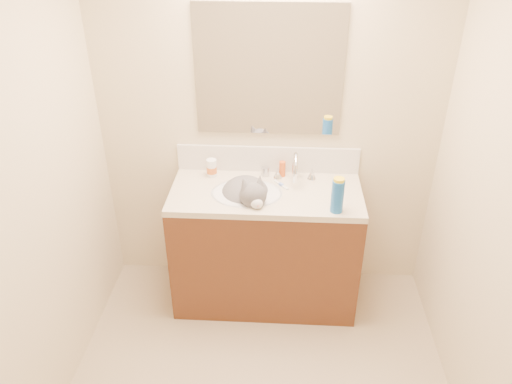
# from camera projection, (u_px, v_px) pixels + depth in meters

# --- Properties ---
(room_shell) EXTENTS (2.24, 2.54, 2.52)m
(room_shell) POSITION_uv_depth(u_px,v_px,m) (257.00, 179.00, 1.96)
(room_shell) COLOR beige
(room_shell) RESTS_ON ground
(vanity_cabinet) EXTENTS (1.20, 0.55, 0.82)m
(vanity_cabinet) POSITION_uv_depth(u_px,v_px,m) (265.00, 249.00, 3.35)
(vanity_cabinet) COLOR #4F2815
(vanity_cabinet) RESTS_ON ground
(counter_slab) EXTENTS (1.20, 0.55, 0.04)m
(counter_slab) POSITION_uv_depth(u_px,v_px,m) (266.00, 194.00, 3.13)
(counter_slab) COLOR beige
(counter_slab) RESTS_ON vanity_cabinet
(basin) EXTENTS (0.45, 0.36, 0.14)m
(basin) POSITION_uv_depth(u_px,v_px,m) (247.00, 202.00, 3.13)
(basin) COLOR silver
(basin) RESTS_ON vanity_cabinet
(faucet) EXTENTS (0.28, 0.20, 0.21)m
(faucet) POSITION_uv_depth(u_px,v_px,m) (295.00, 169.00, 3.18)
(faucet) COLOR silver
(faucet) RESTS_ON counter_slab
(cat) EXTENTS (0.44, 0.47, 0.33)m
(cat) POSITION_uv_depth(u_px,v_px,m) (247.00, 196.00, 3.11)
(cat) COLOR #545154
(cat) RESTS_ON basin
(backsplash) EXTENTS (1.20, 0.02, 0.18)m
(backsplash) POSITION_uv_depth(u_px,v_px,m) (268.00, 159.00, 3.30)
(backsplash) COLOR silver
(backsplash) RESTS_ON counter_slab
(mirror) EXTENTS (0.90, 0.02, 0.80)m
(mirror) POSITION_uv_depth(u_px,v_px,m) (269.00, 71.00, 3.00)
(mirror) COLOR white
(mirror) RESTS_ON room_shell
(pill_bottle) EXTENTS (0.09, 0.09, 0.12)m
(pill_bottle) POSITION_uv_depth(u_px,v_px,m) (212.00, 168.00, 3.25)
(pill_bottle) COLOR white
(pill_bottle) RESTS_ON counter_slab
(pill_label) EXTENTS (0.09, 0.09, 0.04)m
(pill_label) POSITION_uv_depth(u_px,v_px,m) (212.00, 170.00, 3.26)
(pill_label) COLOR #CB6021
(pill_label) RESTS_ON pill_bottle
(silver_jar) EXTENTS (0.06, 0.06, 0.06)m
(silver_jar) POSITION_uv_depth(u_px,v_px,m) (265.00, 171.00, 3.27)
(silver_jar) COLOR #B7B7BC
(silver_jar) RESTS_ON counter_slab
(amber_bottle) EXTENTS (0.04, 0.04, 0.10)m
(amber_bottle) POSITION_uv_depth(u_px,v_px,m) (282.00, 169.00, 3.26)
(amber_bottle) COLOR #D75419
(amber_bottle) RESTS_ON counter_slab
(toothbrush) EXTENTS (0.10, 0.12, 0.01)m
(toothbrush) POSITION_uv_depth(u_px,v_px,m) (281.00, 185.00, 3.17)
(toothbrush) COLOR white
(toothbrush) RESTS_ON counter_slab
(toothbrush_head) EXTENTS (0.03, 0.03, 0.02)m
(toothbrush_head) POSITION_uv_depth(u_px,v_px,m) (281.00, 185.00, 3.17)
(toothbrush_head) COLOR #6887DF
(toothbrush_head) RESTS_ON counter_slab
(spray_can) EXTENTS (0.08, 0.08, 0.20)m
(spray_can) POSITION_uv_depth(u_px,v_px,m) (337.00, 196.00, 2.87)
(spray_can) COLOR #195AB0
(spray_can) RESTS_ON counter_slab
(spray_cap) EXTENTS (0.07, 0.07, 0.04)m
(spray_cap) POSITION_uv_depth(u_px,v_px,m) (339.00, 181.00, 2.82)
(spray_cap) COLOR yellow
(spray_cap) RESTS_ON spray_can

